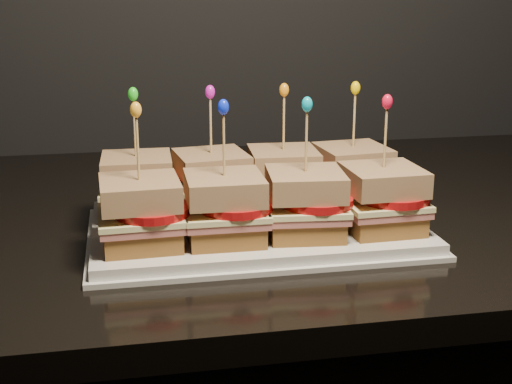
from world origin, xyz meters
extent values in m
cube|color=black|center=(-0.16, 1.64, 0.85)|extent=(2.60, 0.74, 0.03)
cube|color=white|center=(-0.43, 1.51, 0.88)|extent=(0.39, 0.24, 0.02)
cube|color=white|center=(-0.43, 1.51, 0.87)|extent=(0.40, 0.25, 0.01)
cube|color=brown|center=(-0.57, 1.57, 0.90)|extent=(0.08, 0.08, 0.02)
cube|color=#B1564C|center=(-0.57, 1.57, 0.91)|extent=(0.09, 0.09, 0.01)
cube|color=#F3ECA0|center=(-0.57, 1.57, 0.92)|extent=(0.09, 0.09, 0.01)
cylinder|color=#B31112|center=(-0.56, 1.56, 0.93)|extent=(0.08, 0.08, 0.01)
cube|color=#5F2F12|center=(-0.57, 1.57, 0.95)|extent=(0.09, 0.09, 0.03)
cylinder|color=tan|center=(-0.57, 1.57, 0.99)|extent=(0.00, 0.00, 0.09)
ellipsoid|color=green|center=(-0.57, 1.57, 1.03)|extent=(0.01, 0.01, 0.02)
cube|color=brown|center=(-0.48, 1.57, 0.90)|extent=(0.09, 0.09, 0.02)
cube|color=#B1564C|center=(-0.48, 1.57, 0.91)|extent=(0.10, 0.10, 0.01)
cube|color=#F3ECA0|center=(-0.48, 1.57, 0.92)|extent=(0.10, 0.10, 0.01)
cylinder|color=#B31112|center=(-0.46, 1.56, 0.93)|extent=(0.08, 0.08, 0.01)
cube|color=#5F2F12|center=(-0.48, 1.57, 0.95)|extent=(0.09, 0.09, 0.03)
cylinder|color=tan|center=(-0.48, 1.57, 0.99)|extent=(0.00, 0.00, 0.09)
ellipsoid|color=#C116AB|center=(-0.48, 1.57, 1.03)|extent=(0.01, 0.01, 0.02)
cube|color=brown|center=(-0.39, 1.57, 0.90)|extent=(0.09, 0.09, 0.02)
cube|color=#B1564C|center=(-0.39, 1.57, 0.91)|extent=(0.09, 0.09, 0.01)
cube|color=#F3ECA0|center=(-0.39, 1.57, 0.92)|extent=(0.10, 0.09, 0.01)
cylinder|color=#B31112|center=(-0.37, 1.56, 0.93)|extent=(0.08, 0.08, 0.01)
cube|color=#5F2F12|center=(-0.39, 1.57, 0.95)|extent=(0.09, 0.09, 0.03)
cylinder|color=tan|center=(-0.39, 1.57, 0.99)|extent=(0.00, 0.00, 0.09)
ellipsoid|color=orange|center=(-0.39, 1.57, 1.03)|extent=(0.01, 0.01, 0.02)
cube|color=brown|center=(-0.29, 1.57, 0.90)|extent=(0.09, 0.09, 0.02)
cube|color=#B1564C|center=(-0.29, 1.57, 0.91)|extent=(0.10, 0.09, 0.01)
cube|color=#F3ECA0|center=(-0.29, 1.57, 0.92)|extent=(0.10, 0.10, 0.01)
cylinder|color=#B31112|center=(-0.28, 1.56, 0.93)|extent=(0.08, 0.08, 0.01)
cube|color=#5F2F12|center=(-0.29, 1.57, 0.95)|extent=(0.09, 0.09, 0.03)
cylinder|color=tan|center=(-0.29, 1.57, 0.99)|extent=(0.00, 0.00, 0.09)
ellipsoid|color=#F6CD01|center=(-0.29, 1.57, 1.03)|extent=(0.01, 0.01, 0.02)
cube|color=brown|center=(-0.57, 1.46, 0.90)|extent=(0.08, 0.08, 0.02)
cube|color=#B1564C|center=(-0.57, 1.46, 0.91)|extent=(0.09, 0.09, 0.01)
cube|color=#F3ECA0|center=(-0.57, 1.46, 0.92)|extent=(0.09, 0.09, 0.01)
cylinder|color=#B31112|center=(-0.56, 1.45, 0.93)|extent=(0.08, 0.08, 0.01)
cube|color=#5F2F12|center=(-0.57, 1.46, 0.95)|extent=(0.09, 0.09, 0.03)
cylinder|color=tan|center=(-0.57, 1.46, 0.99)|extent=(0.00, 0.00, 0.09)
ellipsoid|color=orange|center=(-0.57, 1.46, 1.03)|extent=(0.01, 0.01, 0.02)
cube|color=brown|center=(-0.48, 1.46, 0.90)|extent=(0.08, 0.08, 0.02)
cube|color=#B1564C|center=(-0.48, 1.46, 0.91)|extent=(0.09, 0.09, 0.01)
cube|color=#F3ECA0|center=(-0.48, 1.46, 0.92)|extent=(0.09, 0.09, 0.01)
cylinder|color=#B31112|center=(-0.46, 1.45, 0.93)|extent=(0.08, 0.08, 0.01)
cube|color=#5F2F12|center=(-0.48, 1.46, 0.95)|extent=(0.08, 0.08, 0.03)
cylinder|color=tan|center=(-0.48, 1.46, 0.99)|extent=(0.00, 0.00, 0.09)
ellipsoid|color=#1028E5|center=(-0.48, 1.46, 1.03)|extent=(0.01, 0.01, 0.02)
cube|color=brown|center=(-0.39, 1.46, 0.90)|extent=(0.09, 0.09, 0.02)
cube|color=#B1564C|center=(-0.39, 1.46, 0.91)|extent=(0.10, 0.09, 0.01)
cube|color=#F3ECA0|center=(-0.39, 1.46, 0.92)|extent=(0.10, 0.10, 0.01)
cylinder|color=#B31112|center=(-0.37, 1.45, 0.93)|extent=(0.08, 0.08, 0.01)
cube|color=#5F2F12|center=(-0.39, 1.46, 0.95)|extent=(0.09, 0.09, 0.03)
cylinder|color=tan|center=(-0.39, 1.46, 0.99)|extent=(0.00, 0.00, 0.09)
ellipsoid|color=#0A9EB3|center=(-0.39, 1.46, 1.03)|extent=(0.01, 0.01, 0.02)
cube|color=brown|center=(-0.29, 1.46, 0.90)|extent=(0.08, 0.08, 0.02)
cube|color=#B1564C|center=(-0.29, 1.46, 0.91)|extent=(0.09, 0.09, 0.01)
cube|color=#F3ECA0|center=(-0.29, 1.46, 0.92)|extent=(0.09, 0.09, 0.01)
cylinder|color=#B31112|center=(-0.28, 1.45, 0.93)|extent=(0.08, 0.08, 0.01)
cube|color=#5F2F12|center=(-0.29, 1.46, 0.95)|extent=(0.09, 0.09, 0.03)
cylinder|color=tan|center=(-0.29, 1.46, 0.99)|extent=(0.00, 0.00, 0.09)
ellipsoid|color=red|center=(-0.29, 1.46, 1.03)|extent=(0.01, 0.01, 0.02)
camera|label=1|loc=(-0.58, 0.72, 1.16)|focal=50.00mm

